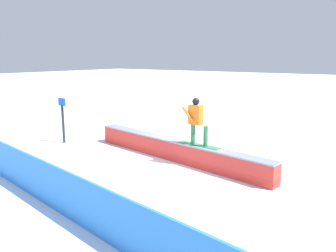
% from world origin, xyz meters
% --- Properties ---
extents(ground_plane, '(120.00, 120.00, 0.00)m').
position_xyz_m(ground_plane, '(0.00, 0.00, 0.00)').
color(ground_plane, white).
extents(grind_box, '(7.19, 1.56, 0.67)m').
position_xyz_m(grind_box, '(0.00, 0.00, 0.30)').
color(grind_box, red).
rests_on(grind_box, ground_plane).
extents(snowboarder, '(1.43, 0.42, 1.45)m').
position_xyz_m(snowboarder, '(-0.89, 0.15, 1.46)').
color(snowboarder, '#348151').
rests_on(snowboarder, grind_box).
extents(safety_fence, '(9.99, 1.59, 1.04)m').
position_xyz_m(safety_fence, '(0.00, 4.63, 0.52)').
color(safety_fence, '#2F81E9').
rests_on(safety_fence, ground_plane).
extents(trail_marker, '(0.40, 0.10, 1.76)m').
position_xyz_m(trail_marker, '(4.81, 0.67, 0.95)').
color(trail_marker, '#262628').
rests_on(trail_marker, ground_plane).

